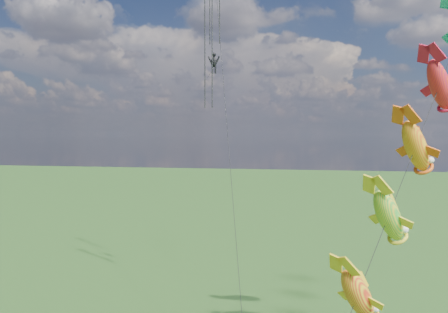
# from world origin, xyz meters

# --- Properties ---
(fish_windsock_rig) EXTENTS (9.43, 13.02, 20.70)m
(fish_windsock_rig) POSITION_xyz_m (15.64, 0.36, 11.63)
(fish_windsock_rig) COLOR brown
(fish_windsock_rig) RESTS_ON ground
(parafoil_rig) EXTENTS (6.34, 16.70, 26.82)m
(parafoil_rig) POSITION_xyz_m (3.11, 13.77, 19.26)
(parafoil_rig) COLOR brown
(parafoil_rig) RESTS_ON ground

